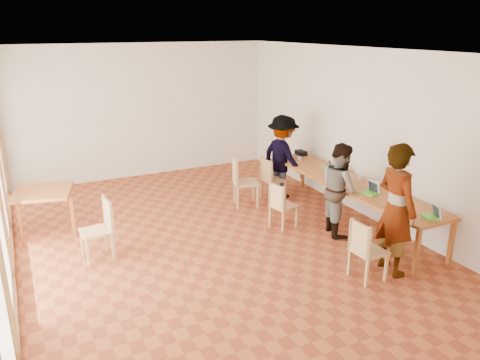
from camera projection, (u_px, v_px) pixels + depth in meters
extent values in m
plane|color=#A74F28|center=(211.00, 241.00, 7.65)|extent=(8.00, 8.00, 0.00)
cube|color=silver|center=(141.00, 111.00, 10.59)|extent=(6.00, 0.10, 3.00)
cube|color=silver|center=(399.00, 266.00, 3.77)|extent=(6.00, 0.10, 3.00)
cube|color=silver|center=(362.00, 133.00, 8.44)|extent=(0.10, 8.00, 3.00)
cube|color=white|center=(206.00, 50.00, 6.70)|extent=(6.00, 8.00, 0.04)
cube|color=#B06427|center=(349.00, 183.00, 8.18)|extent=(0.80, 4.00, 0.05)
cube|color=#B06427|center=(417.00, 252.00, 6.50)|extent=(0.06, 0.06, 0.70)
cube|color=#B06427|center=(276.00, 176.00, 9.81)|extent=(0.06, 0.06, 0.70)
cube|color=#B06427|center=(451.00, 243.00, 6.79)|extent=(0.06, 0.06, 0.70)
cube|color=#B06427|center=(303.00, 172.00, 10.09)|extent=(0.06, 0.06, 0.70)
cube|color=#B06427|center=(42.00, 192.00, 7.74)|extent=(0.90, 0.90, 0.05)
cube|color=#B06427|center=(21.00, 226.00, 7.36)|extent=(0.05, 0.05, 0.70)
cube|color=#B06427|center=(19.00, 209.00, 8.03)|extent=(0.05, 0.05, 0.70)
cube|color=#B06427|center=(73.00, 217.00, 7.69)|extent=(0.05, 0.05, 0.70)
cube|color=#B06427|center=(67.00, 202.00, 8.36)|extent=(0.05, 0.05, 0.70)
cube|color=#DCB16E|center=(369.00, 251.00, 6.39)|extent=(0.42, 0.42, 0.04)
cube|color=#DCB16E|center=(360.00, 238.00, 6.23)|extent=(0.05, 0.41, 0.42)
cube|color=#DCB16E|center=(284.00, 206.00, 8.06)|extent=(0.45, 0.45, 0.04)
cube|color=#DCB16E|center=(277.00, 196.00, 7.89)|extent=(0.12, 0.38, 0.40)
cube|color=#DCB16E|center=(246.00, 183.00, 9.03)|extent=(0.56, 0.56, 0.04)
cube|color=#DCB16E|center=(235.00, 170.00, 8.92)|extent=(0.17, 0.44, 0.47)
cube|color=#DCB16E|center=(273.00, 180.00, 9.39)|extent=(0.43, 0.43, 0.04)
cube|color=#DCB16E|center=(266.00, 170.00, 9.23)|extent=(0.07, 0.40, 0.42)
cube|color=#DCB16E|center=(96.00, 232.00, 6.94)|extent=(0.46, 0.46, 0.04)
cube|color=#DCB16E|center=(108.00, 214.00, 6.96)|extent=(0.07, 0.43, 0.45)
imported|color=gray|center=(396.00, 209.00, 6.43)|extent=(0.48, 0.71, 1.89)
imported|color=gray|center=(340.00, 189.00, 7.74)|extent=(0.78, 0.89, 1.55)
imported|color=gray|center=(283.00, 157.00, 9.40)|extent=(0.80, 1.17, 1.68)
cube|color=#5ACE30|center=(430.00, 217.00, 6.63)|extent=(0.25, 0.29, 0.03)
cube|color=white|center=(437.00, 211.00, 6.61)|extent=(0.15, 0.24, 0.20)
cube|color=#5ACE30|center=(369.00, 193.00, 7.58)|extent=(0.21, 0.28, 0.03)
cube|color=white|center=(374.00, 187.00, 7.60)|extent=(0.10, 0.25, 0.22)
cube|color=#5ACE30|center=(327.00, 168.00, 8.94)|extent=(0.20, 0.25, 0.02)
cube|color=white|center=(331.00, 164.00, 8.93)|extent=(0.11, 0.21, 0.18)
imported|color=gold|center=(345.00, 169.00, 8.74)|extent=(0.16, 0.16, 0.09)
cylinder|color=#126537|center=(392.00, 200.00, 6.91)|extent=(0.07, 0.07, 0.28)
cylinder|color=silver|center=(360.00, 177.00, 8.28)|extent=(0.07, 0.07, 0.09)
cylinder|color=white|center=(299.00, 158.00, 9.51)|extent=(0.08, 0.08, 0.06)
cube|color=#DB3694|center=(404.00, 201.00, 7.25)|extent=(0.05, 0.10, 0.01)
cube|color=black|center=(301.00, 153.00, 9.87)|extent=(0.16, 0.26, 0.09)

